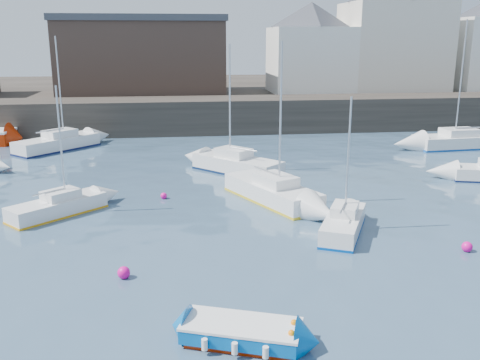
{
  "coord_description": "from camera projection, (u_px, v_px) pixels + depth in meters",
  "views": [
    {
      "loc": [
        -3.21,
        -13.26,
        8.31
      ],
      "look_at": [
        0.0,
        12.0,
        1.5
      ],
      "focal_mm": 40.0,
      "sensor_mm": 36.0,
      "label": 1
    }
  ],
  "objects": [
    {
      "name": "water",
      "position": [
        293.0,
        338.0,
        15.24
      ],
      "size": [
        220.0,
        220.0,
        0.0
      ],
      "primitive_type": "plane",
      "color": "#2D4760",
      "rests_on": "ground"
    },
    {
      "name": "quay_wall",
      "position": [
        208.0,
        115.0,
        48.4
      ],
      "size": [
        90.0,
        5.0,
        3.0
      ],
      "primitive_type": "cube",
      "color": "#28231E",
      "rests_on": "ground"
    },
    {
      "name": "land_strip",
      "position": [
        198.0,
        95.0,
        65.68
      ],
      "size": [
        90.0,
        32.0,
        2.8
      ],
      "primitive_type": "cube",
      "color": "#28231E",
      "rests_on": "ground"
    },
    {
      "name": "bldg_east_a",
      "position": [
        394.0,
        32.0,
        55.65
      ],
      "size": [
        13.36,
        13.36,
        11.8
      ],
      "color": "beige",
      "rests_on": "land_strip"
    },
    {
      "name": "bldg_east_d",
      "position": [
        310.0,
        47.0,
        54.45
      ],
      "size": [
        11.14,
        11.14,
        8.95
      ],
      "color": "white",
      "rests_on": "land_strip"
    },
    {
      "name": "warehouse",
      "position": [
        143.0,
        55.0,
        54.01
      ],
      "size": [
        16.4,
        10.4,
        7.6
      ],
      "color": "#3D2D26",
      "rests_on": "land_strip"
    },
    {
      "name": "blue_dinghy",
      "position": [
        241.0,
        332.0,
        14.92
      ],
      "size": [
        3.59,
        2.47,
        0.63
      ],
      "color": "#9C1E02",
      "rests_on": "ground"
    },
    {
      "name": "sailboat_a",
      "position": [
        58.0,
        206.0,
        25.75
      ],
      "size": [
        4.53,
        4.31,
        6.17
      ],
      "color": "white",
      "rests_on": "ground"
    },
    {
      "name": "sailboat_b",
      "position": [
        272.0,
        191.0,
        27.92
      ],
      "size": [
        4.52,
        6.59,
        8.14
      ],
      "color": "white",
      "rests_on": "ground"
    },
    {
      "name": "sailboat_c",
      "position": [
        344.0,
        223.0,
        23.36
      ],
      "size": [
        3.26,
        4.67,
        5.92
      ],
      "color": "white",
      "rests_on": "ground"
    },
    {
      "name": "sailboat_f",
      "position": [
        237.0,
        164.0,
        33.76
      ],
      "size": [
        5.6,
        5.79,
        7.94
      ],
      "color": "white",
      "rests_on": "ground"
    },
    {
      "name": "sailboat_g",
      "position": [
        463.0,
        141.0,
        41.5
      ],
      "size": [
        7.75,
        3.01,
        9.61
      ],
      "color": "white",
      "rests_on": "ground"
    },
    {
      "name": "sailboat_h",
      "position": [
        57.0,
        143.0,
        40.66
      ],
      "size": [
        6.03,
        6.18,
        8.42
      ],
      "color": "white",
      "rests_on": "ground"
    },
    {
      "name": "buoy_near",
      "position": [
        124.0,
        278.0,
        19.07
      ],
      "size": [
        0.46,
        0.46,
        0.46
      ],
      "primitive_type": "sphere",
      "color": "#EC098B",
      "rests_on": "ground"
    },
    {
      "name": "buoy_mid",
      "position": [
        467.0,
        251.0,
        21.44
      ],
      "size": [
        0.43,
        0.43,
        0.43
      ],
      "primitive_type": "sphere",
      "color": "#EC098B",
      "rests_on": "ground"
    },
    {
      "name": "buoy_far",
      "position": [
        164.0,
        199.0,
        28.45
      ],
      "size": [
        0.34,
        0.34,
        0.34
      ],
      "primitive_type": "sphere",
      "color": "#EC098B",
      "rests_on": "ground"
    }
  ]
}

